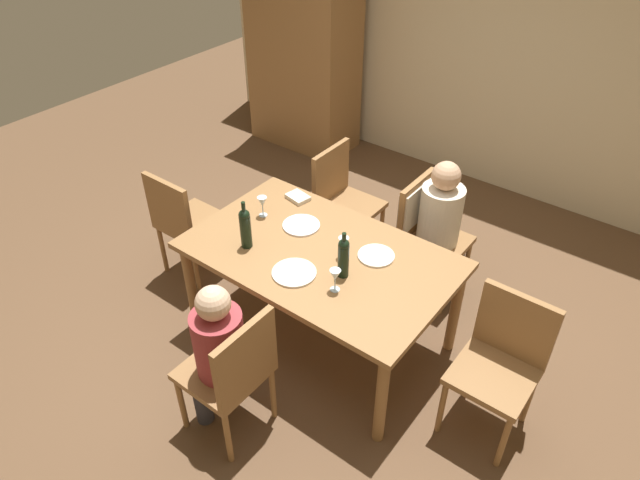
{
  "coord_description": "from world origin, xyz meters",
  "views": [
    {
      "loc": [
        1.74,
        -2.28,
        3.03
      ],
      "look_at": [
        0.0,
        0.0,
        0.85
      ],
      "focal_mm": 32.28,
      "sensor_mm": 36.0,
      "label": 1
    }
  ],
  "objects_px": {
    "wine_glass_centre": "(262,203)",
    "dining_table": "(320,262)",
    "dinner_plate_host": "(376,256)",
    "chair_far_left": "(342,196)",
    "wine_bottle_dark_red": "(343,256)",
    "dinner_plate_guest_left": "(294,273)",
    "chair_left_end": "(183,219)",
    "person_woman_host": "(217,348)",
    "wine_bottle_tall_green": "(245,227)",
    "chair_near": "(233,370)",
    "dinner_plate_guest_right": "(301,225)",
    "person_man_bearded": "(443,222)",
    "chair_right_end": "(502,357)",
    "wine_glass_near_right": "(344,243)",
    "chair_far_right": "(423,221)",
    "armoire_cabinet": "(303,42)",
    "wine_glass_near_left": "(335,276)",
    "handbag": "(385,258)"
  },
  "relations": [
    {
      "from": "person_woman_host",
      "to": "person_man_bearded",
      "type": "distance_m",
      "value": 1.86
    },
    {
      "from": "wine_glass_centre",
      "to": "chair_far_left",
      "type": "bearing_deg",
      "value": 83.31
    },
    {
      "from": "chair_right_end",
      "to": "person_man_bearded",
      "type": "height_order",
      "value": "person_man_bearded"
    },
    {
      "from": "wine_bottle_dark_red",
      "to": "wine_glass_near_right",
      "type": "height_order",
      "value": "wine_bottle_dark_red"
    },
    {
      "from": "dining_table",
      "to": "dinner_plate_guest_right",
      "type": "height_order",
      "value": "dinner_plate_guest_right"
    },
    {
      "from": "dinner_plate_host",
      "to": "chair_far_left",
      "type": "bearing_deg",
      "value": 137.1
    },
    {
      "from": "person_man_bearded",
      "to": "chair_near",
      "type": "bearing_deg",
      "value": -10.09
    },
    {
      "from": "armoire_cabinet",
      "to": "chair_far_left",
      "type": "bearing_deg",
      "value": -42.77
    },
    {
      "from": "dinner_plate_guest_right",
      "to": "armoire_cabinet",
      "type": "bearing_deg",
      "value": 128.29
    },
    {
      "from": "chair_far_left",
      "to": "chair_far_right",
      "type": "bearing_deg",
      "value": 90.0
    },
    {
      "from": "person_man_bearded",
      "to": "dinner_plate_guest_right",
      "type": "bearing_deg",
      "value": -42.25
    },
    {
      "from": "wine_glass_near_right",
      "to": "chair_left_end",
      "type": "bearing_deg",
      "value": -174.07
    },
    {
      "from": "dinner_plate_host",
      "to": "armoire_cabinet",
      "type": "bearing_deg",
      "value": 137.18
    },
    {
      "from": "chair_far_left",
      "to": "wine_glass_near_left",
      "type": "height_order",
      "value": "chair_far_left"
    },
    {
      "from": "wine_glass_near_right",
      "to": "wine_glass_centre",
      "type": "bearing_deg",
      "value": 177.19
    },
    {
      "from": "wine_glass_centre",
      "to": "wine_glass_near_right",
      "type": "relative_size",
      "value": 1.0
    },
    {
      "from": "chair_left_end",
      "to": "wine_bottle_dark_red",
      "type": "relative_size",
      "value": 2.92
    },
    {
      "from": "dinner_plate_guest_right",
      "to": "wine_bottle_tall_green",
      "type": "bearing_deg",
      "value": -110.48
    },
    {
      "from": "chair_far_left",
      "to": "dinner_plate_host",
      "type": "height_order",
      "value": "chair_far_left"
    },
    {
      "from": "chair_far_right",
      "to": "wine_glass_centre",
      "type": "bearing_deg",
      "value": -45.4
    },
    {
      "from": "wine_glass_centre",
      "to": "handbag",
      "type": "xyz_separation_m",
      "value": [
        0.53,
        0.81,
        -0.75
      ]
    },
    {
      "from": "chair_left_end",
      "to": "wine_glass_near_right",
      "type": "height_order",
      "value": "chair_left_end"
    },
    {
      "from": "wine_bottle_tall_green",
      "to": "wine_bottle_dark_red",
      "type": "xyz_separation_m",
      "value": [
        0.66,
        0.14,
        -0.01
      ]
    },
    {
      "from": "wine_glass_near_left",
      "to": "wine_glass_near_right",
      "type": "bearing_deg",
      "value": 116.66
    },
    {
      "from": "dining_table",
      "to": "wine_bottle_tall_green",
      "type": "xyz_separation_m",
      "value": [
        -0.42,
        -0.23,
        0.23
      ]
    },
    {
      "from": "chair_left_end",
      "to": "person_woman_host",
      "type": "relative_size",
      "value": 0.85
    },
    {
      "from": "chair_left_end",
      "to": "wine_glass_near_right",
      "type": "bearing_deg",
      "value": 5.93
    },
    {
      "from": "chair_right_end",
      "to": "chair_left_end",
      "type": "relative_size",
      "value": 1.0
    },
    {
      "from": "chair_near",
      "to": "dinner_plate_host",
      "type": "relative_size",
      "value": 3.94
    },
    {
      "from": "wine_bottle_dark_red",
      "to": "dinner_plate_guest_left",
      "type": "relative_size",
      "value": 1.15
    },
    {
      "from": "chair_right_end",
      "to": "wine_bottle_tall_green",
      "type": "bearing_deg",
      "value": 10.9
    },
    {
      "from": "armoire_cabinet",
      "to": "dinner_plate_guest_left",
      "type": "distance_m",
      "value": 3.22
    },
    {
      "from": "dining_table",
      "to": "chair_far_left",
      "type": "distance_m",
      "value": 1.03
    },
    {
      "from": "wine_bottle_tall_green",
      "to": "handbag",
      "type": "bearing_deg",
      "value": 71.27
    },
    {
      "from": "chair_far_left",
      "to": "person_woman_host",
      "type": "xyz_separation_m",
      "value": [
        0.44,
        -1.81,
        0.1
      ]
    },
    {
      "from": "chair_right_end",
      "to": "chair_far_left",
      "type": "distance_m",
      "value": 1.89
    },
    {
      "from": "chair_right_end",
      "to": "dinner_plate_guest_left",
      "type": "height_order",
      "value": "chair_right_end"
    },
    {
      "from": "person_woman_host",
      "to": "dinner_plate_guest_left",
      "type": "relative_size",
      "value": 3.96
    },
    {
      "from": "chair_right_end",
      "to": "wine_bottle_dark_red",
      "type": "bearing_deg",
      "value": 10.17
    },
    {
      "from": "dining_table",
      "to": "wine_bottle_tall_green",
      "type": "relative_size",
      "value": 5.05
    },
    {
      "from": "person_man_bearded",
      "to": "dining_table",
      "type": "bearing_deg",
      "value": -24.34
    },
    {
      "from": "chair_far_right",
      "to": "wine_glass_near_left",
      "type": "bearing_deg",
      "value": 1.2
    },
    {
      "from": "wine_glass_near_left",
      "to": "wine_glass_centre",
      "type": "xyz_separation_m",
      "value": [
        -0.85,
        0.32,
        0.0
      ]
    },
    {
      "from": "chair_near",
      "to": "chair_far_right",
      "type": "height_order",
      "value": "same"
    },
    {
      "from": "dining_table",
      "to": "chair_left_end",
      "type": "height_order",
      "value": "chair_left_end"
    },
    {
      "from": "chair_near",
      "to": "dinner_plate_guest_right",
      "type": "bearing_deg",
      "value": 18.97
    },
    {
      "from": "wine_glass_centre",
      "to": "dining_table",
      "type": "bearing_deg",
      "value": -9.06
    },
    {
      "from": "person_man_bearded",
      "to": "dinner_plate_guest_right",
      "type": "height_order",
      "value": "person_man_bearded"
    },
    {
      "from": "armoire_cabinet",
      "to": "wine_glass_near_left",
      "type": "distance_m",
      "value": 3.36
    },
    {
      "from": "armoire_cabinet",
      "to": "wine_bottle_tall_green",
      "type": "xyz_separation_m",
      "value": [
        1.53,
        -2.5,
        -0.2
      ]
    }
  ]
}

